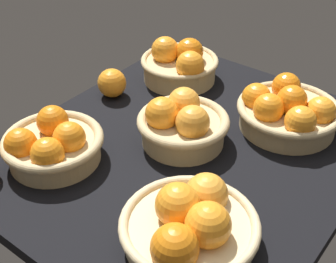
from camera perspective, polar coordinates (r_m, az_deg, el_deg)
market_tray at (r=107.12cm, az=2.34°, el=-2.43°), size 84.00×72.00×3.00cm
basket_far_left at (r=102.47cm, az=-13.92°, el=-1.51°), size 21.70×21.70×10.88cm
basket_center at (r=104.94cm, az=1.71°, el=1.00°), size 20.80×20.80×11.47cm
basket_far_right at (r=129.29cm, az=1.48°, el=8.17°), size 21.22×21.22×11.92cm
basket_near_left at (r=82.70cm, az=2.73°, el=-11.27°), size 24.78×24.78×11.14cm
basket_near_right at (r=112.98cm, az=14.32°, el=2.42°), size 24.25×24.25×11.57cm
loose_orange_back_gap at (r=123.37cm, az=-6.83°, el=5.87°), size 7.51×7.51×7.51cm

